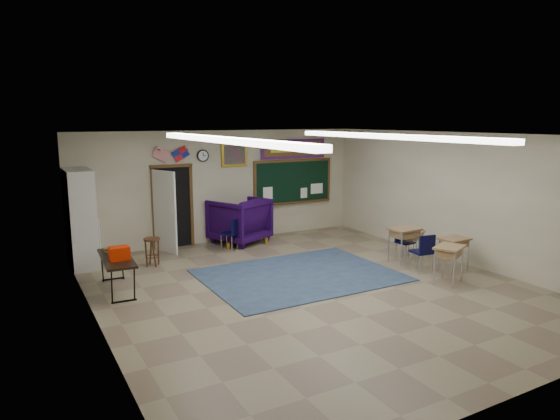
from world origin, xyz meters
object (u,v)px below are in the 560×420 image
student_desk_front_right (413,244)px  folding_table (117,272)px  wingback_armchair (239,220)px  student_desk_front_left (404,243)px  wooden_stool (152,251)px

student_desk_front_right → folding_table: bearing=142.9°
wingback_armchair → student_desk_front_right: wingback_armchair is taller
student_desk_front_right → student_desk_front_left: bearing=164.4°
wingback_armchair → student_desk_front_left: (2.56, -3.60, -0.16)m
wooden_stool → folding_table: bearing=-127.8°
folding_table → wingback_armchair: bearing=36.1°
wingback_armchair → folding_table: bearing=8.7°
folding_table → wooden_stool: 1.68m
student_desk_front_right → wooden_stool: size_ratio=1.08×
folding_table → wooden_stool: (1.03, 1.33, -0.03)m
wooden_stool → student_desk_front_left: bearing=-26.2°
wingback_armchair → wooden_stool: 2.85m
student_desk_front_left → wingback_armchair: bearing=123.9°
wingback_armchair → wooden_stool: wingback_armchair is taller
student_desk_front_left → folding_table: size_ratio=0.49×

